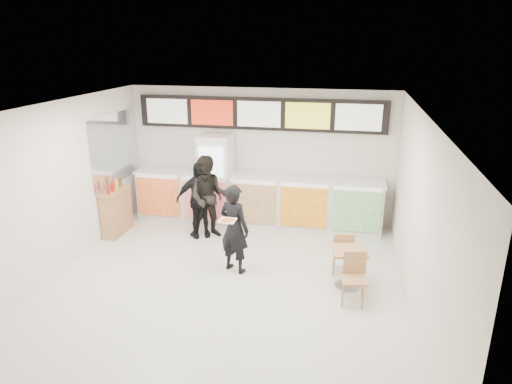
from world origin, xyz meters
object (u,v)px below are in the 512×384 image
(drinks_fridge, at_px, (216,179))
(customer_mid, at_px, (199,200))
(service_counter, at_px, (256,200))
(customer_main, at_px, (234,229))
(customer_left, at_px, (209,197))
(cafe_table, at_px, (349,261))
(condiment_ledge, at_px, (116,212))

(drinks_fridge, xyz_separation_m, customer_mid, (-0.10, -0.94, -0.19))
(service_counter, height_order, drinks_fridge, drinks_fridge)
(drinks_fridge, bearing_deg, customer_main, -66.04)
(customer_left, height_order, customer_mid, customer_left)
(customer_left, bearing_deg, customer_mid, 170.31)
(service_counter, bearing_deg, drinks_fridge, 179.01)
(drinks_fridge, bearing_deg, customer_mid, -95.91)
(customer_left, relative_size, customer_mid, 1.08)
(customer_main, bearing_deg, customer_left, -33.57)
(service_counter, relative_size, customer_left, 3.16)
(customer_main, relative_size, customer_mid, 1.00)
(customer_left, height_order, cafe_table, customer_left)
(customer_left, bearing_deg, service_counter, 32.20)
(customer_main, xyz_separation_m, customer_left, (-0.90, 1.37, 0.07))
(condiment_ledge, bearing_deg, customer_main, -20.91)
(service_counter, distance_m, drinks_fridge, 1.03)
(drinks_fridge, height_order, condiment_ledge, drinks_fridge)
(customer_main, bearing_deg, condiment_ledge, 2.05)
(service_counter, bearing_deg, cafe_table, -49.43)
(condiment_ledge, bearing_deg, customer_mid, 7.55)
(service_counter, bearing_deg, condiment_ledge, -157.67)
(drinks_fridge, distance_m, customer_left, 0.93)
(service_counter, xyz_separation_m, customer_main, (0.08, -2.27, 0.24))
(cafe_table, bearing_deg, condiment_ledge, 154.73)
(customer_mid, distance_m, condiment_ledge, 1.83)
(customer_main, bearing_deg, drinks_fridge, -43.08)
(service_counter, relative_size, condiment_ledge, 4.82)
(service_counter, relative_size, drinks_fridge, 2.78)
(service_counter, distance_m, customer_left, 1.26)
(service_counter, relative_size, customer_main, 3.42)
(customer_mid, relative_size, condiment_ledge, 1.41)
(cafe_table, bearing_deg, customer_mid, 143.41)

